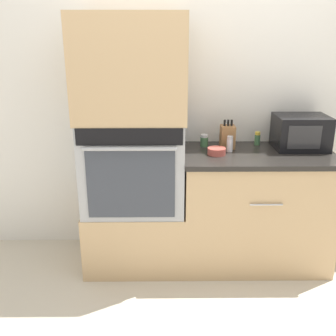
# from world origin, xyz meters

# --- Properties ---
(ground_plane) EXTENTS (12.00, 12.00, 0.00)m
(ground_plane) POSITION_xyz_m (0.00, 0.00, 0.00)
(ground_plane) COLOR beige
(wall_back) EXTENTS (8.00, 0.05, 2.50)m
(wall_back) POSITION_xyz_m (0.00, 0.63, 1.25)
(wall_back) COLOR silver
(wall_back) RESTS_ON ground_plane
(oven_cabinet_base) EXTENTS (0.73, 0.60, 0.47)m
(oven_cabinet_base) POSITION_xyz_m (-0.37, 0.30, 0.24)
(oven_cabinet_base) COLOR tan
(oven_cabinet_base) RESTS_ON ground_plane
(wall_oven) EXTENTS (0.71, 0.64, 0.66)m
(wall_oven) POSITION_xyz_m (-0.37, 0.30, 0.80)
(wall_oven) COLOR #9EA0A5
(wall_oven) RESTS_ON oven_cabinet_base
(oven_cabinet_upper) EXTENTS (0.73, 0.60, 0.69)m
(oven_cabinet_upper) POSITION_xyz_m (-0.37, 0.30, 1.47)
(oven_cabinet_upper) COLOR tan
(oven_cabinet_upper) RESTS_ON wall_oven
(counter_unit) EXTENTS (1.09, 0.63, 0.88)m
(counter_unit) POSITION_xyz_m (0.54, 0.30, 0.44)
(counter_unit) COLOR tan
(counter_unit) RESTS_ON ground_plane
(microwave) EXTENTS (0.38, 0.30, 0.25)m
(microwave) POSITION_xyz_m (0.86, 0.40, 1.00)
(microwave) COLOR black
(microwave) RESTS_ON counter_unit
(knife_block) EXTENTS (0.10, 0.12, 0.21)m
(knife_block) POSITION_xyz_m (0.33, 0.43, 0.96)
(knife_block) COLOR olive
(knife_block) RESTS_ON counter_unit
(bowl) EXTENTS (0.13, 0.13, 0.05)m
(bowl) POSITION_xyz_m (0.23, 0.25, 0.90)
(bowl) COLOR #B24C42
(bowl) RESTS_ON counter_unit
(condiment_jar_near) EXTENTS (0.04, 0.04, 0.10)m
(condiment_jar_near) POSITION_xyz_m (0.57, 0.50, 0.93)
(condiment_jar_near) COLOR #427047
(condiment_jar_near) RESTS_ON counter_unit
(condiment_jar_mid) EXTENTS (0.04, 0.04, 0.12)m
(condiment_jar_mid) POSITION_xyz_m (0.33, 0.32, 0.93)
(condiment_jar_mid) COLOR silver
(condiment_jar_mid) RESTS_ON counter_unit
(condiment_jar_far) EXTENTS (0.06, 0.06, 0.09)m
(condiment_jar_far) POSITION_xyz_m (0.16, 0.46, 0.92)
(condiment_jar_far) COLOR #427047
(condiment_jar_far) RESTS_ON counter_unit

